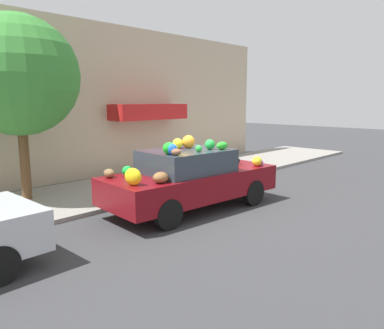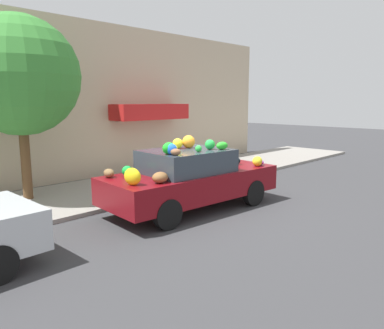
% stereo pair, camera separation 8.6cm
% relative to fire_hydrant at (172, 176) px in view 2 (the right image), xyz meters
% --- Properties ---
extents(ground_plane, '(60.00, 60.00, 0.00)m').
position_rel_fire_hydrant_xyz_m(ground_plane, '(-0.85, -1.49, -0.45)').
color(ground_plane, '#38383A').
extents(sidewalk_curb, '(24.00, 3.20, 0.10)m').
position_rel_fire_hydrant_xyz_m(sidewalk_curb, '(-0.85, 1.21, -0.40)').
color(sidewalk_curb, gray).
rests_on(sidewalk_curb, ground).
extents(building_facade, '(18.00, 1.20, 5.12)m').
position_rel_fire_hydrant_xyz_m(building_facade, '(-0.73, 3.43, 2.09)').
color(building_facade, '#C6B293').
rests_on(building_facade, ground).
extents(street_tree, '(2.91, 2.91, 4.52)m').
position_rel_fire_hydrant_xyz_m(street_tree, '(-3.37, 1.76, 2.71)').
color(street_tree, brown).
rests_on(street_tree, sidewalk_curb).
extents(fire_hydrant, '(0.20, 0.20, 0.70)m').
position_rel_fire_hydrant_xyz_m(fire_hydrant, '(0.00, 0.00, 0.00)').
color(fire_hydrant, gold).
rests_on(fire_hydrant, sidewalk_curb).
extents(art_car, '(4.44, 2.02, 1.76)m').
position_rel_fire_hydrant_xyz_m(art_car, '(-0.91, -1.64, 0.32)').
color(art_car, maroon).
rests_on(art_car, ground).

